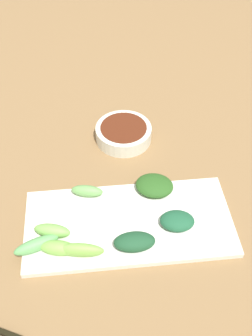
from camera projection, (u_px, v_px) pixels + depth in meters
tabletop at (118, 199)px, 0.82m from camera, size 2.10×2.10×0.02m
sauce_bowl at (124, 133)px, 0.92m from camera, size 0.13×0.13×0.04m
serving_plate at (129, 223)px, 0.76m from camera, size 0.18×0.39×0.01m
broccoli_leafy_0 at (155, 186)px, 0.80m from camera, size 0.08×0.09×0.03m
broccoli_stalk_1 at (87, 193)px, 0.79m from camera, size 0.04×0.07×0.02m
broccoli_leafy_2 at (134, 242)px, 0.71m from camera, size 0.04×0.07×0.03m
broccoli_stalk_3 at (80, 250)px, 0.70m from camera, size 0.04×0.09×0.03m
broccoli_stalk_4 at (58, 248)px, 0.70m from camera, size 0.04×0.07×0.03m
broccoli_stalk_5 at (52, 231)px, 0.73m from camera, size 0.04×0.07×0.03m
broccoli_stalk_6 at (36, 245)px, 0.71m from camera, size 0.05×0.09×0.02m
broccoli_leafy_7 at (177, 221)px, 0.74m from camera, size 0.06×0.07×0.03m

